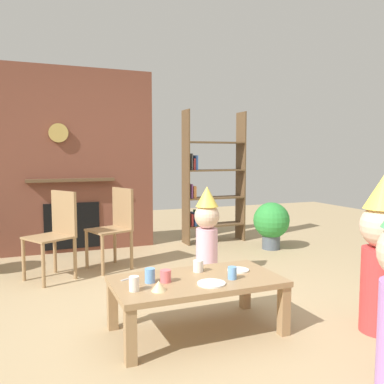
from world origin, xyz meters
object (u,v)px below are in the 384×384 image
(paper_plate_front, at_px, (238,270))
(dining_chair_left, at_px, (57,229))
(potted_plant_tall, at_px, (271,222))
(paper_cup_near_right, at_px, (134,284))
(child_by_the_chairs, at_px, (207,229))
(paper_plate_rear, at_px, (211,283))
(birthday_cake_slice, at_px, (159,286))
(paper_cup_far_right, at_px, (166,276))
(paper_cup_far_left, at_px, (232,273))
(paper_cup_near_left, at_px, (150,276))
(coffee_table, at_px, (197,286))
(bookshelf, at_px, (210,183))
(dining_chair_middle, at_px, (116,223))
(child_in_pink, at_px, (382,249))
(paper_cup_center, at_px, (198,266))

(paper_plate_front, xyz_separation_m, dining_chair_left, (-1.20, 1.68, 0.11))
(potted_plant_tall, bearing_deg, paper_cup_near_right, -138.92)
(child_by_the_chairs, height_order, dining_chair_left, child_by_the_chairs)
(paper_plate_rear, height_order, birthday_cake_slice, birthday_cake_slice)
(paper_cup_far_right, distance_m, paper_plate_front, 0.60)
(paper_cup_far_left, height_order, paper_cup_far_right, paper_cup_far_left)
(paper_cup_near_left, bearing_deg, coffee_table, -6.23)
(paper_plate_front, bearing_deg, paper_cup_far_left, -129.88)
(dining_chair_left, bearing_deg, bookshelf, 174.92)
(paper_plate_front, height_order, paper_plate_rear, same)
(paper_cup_far_right, bearing_deg, dining_chair_middle, 88.74)
(paper_plate_front, height_order, dining_chair_middle, dining_chair_middle)
(bookshelf, height_order, paper_cup_far_right, bookshelf)
(coffee_table, relative_size, paper_cup_near_right, 12.41)
(potted_plant_tall, bearing_deg, paper_plate_rear, -131.11)
(paper_cup_far_right, bearing_deg, paper_plate_front, 5.03)
(birthday_cake_slice, bearing_deg, paper_cup_far_left, 4.70)
(child_in_pink, bearing_deg, child_by_the_chairs, -48.62)
(paper_cup_center, bearing_deg, dining_chair_left, 119.84)
(paper_plate_rear, relative_size, child_in_pink, 0.17)
(paper_cup_near_right, relative_size, potted_plant_tall, 0.15)
(child_in_pink, bearing_deg, potted_plant_tall, -84.02)
(paper_plate_rear, bearing_deg, dining_chair_left, 114.80)
(bookshelf, relative_size, paper_cup_center, 21.75)
(paper_cup_near_right, xyz_separation_m, paper_cup_far_right, (0.25, 0.10, -0.01))
(paper_cup_near_right, bearing_deg, potted_plant_tall, 41.08)
(paper_plate_rear, xyz_separation_m, potted_plant_tall, (1.90, 2.18, -0.03))
(child_by_the_chairs, bearing_deg, paper_plate_rear, 4.22)
(bookshelf, height_order, paper_cup_near_left, bookshelf)
(paper_cup_far_right, height_order, dining_chair_middle, dining_chair_middle)
(coffee_table, xyz_separation_m, paper_plate_rear, (0.04, -0.16, 0.06))
(child_by_the_chairs, bearing_deg, paper_cup_far_right, -8.16)
(bookshelf, relative_size, paper_plate_rear, 9.75)
(paper_cup_near_right, distance_m, paper_cup_far_left, 0.71)
(paper_plate_rear, bearing_deg, bookshelf, 65.59)
(paper_cup_far_left, xyz_separation_m, birthday_cake_slice, (-0.56, -0.05, -0.01))
(paper_cup_far_right, height_order, birthday_cake_slice, paper_cup_far_right)
(coffee_table, height_order, paper_cup_center, paper_cup_center)
(child_in_pink, relative_size, dining_chair_left, 1.28)
(coffee_table, height_order, paper_plate_front, paper_plate_front)
(paper_cup_near_left, height_order, paper_plate_front, paper_cup_near_left)
(paper_plate_front, distance_m, child_in_pink, 1.04)
(paper_cup_near_left, bearing_deg, paper_cup_near_right, -138.05)
(paper_cup_near_right, distance_m, birthday_cake_slice, 0.16)
(paper_cup_far_right, relative_size, child_in_pink, 0.07)
(bookshelf, relative_size, coffee_table, 1.59)
(paper_cup_near_left, distance_m, paper_cup_far_right, 0.11)
(dining_chair_middle, bearing_deg, paper_cup_near_left, 66.38)
(paper_cup_near_left, bearing_deg, paper_plate_rear, -27.13)
(paper_plate_front, distance_m, dining_chair_middle, 1.93)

